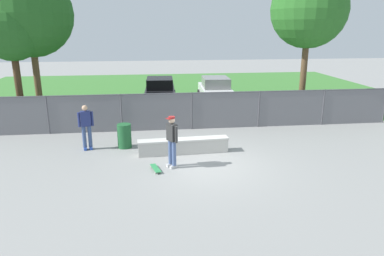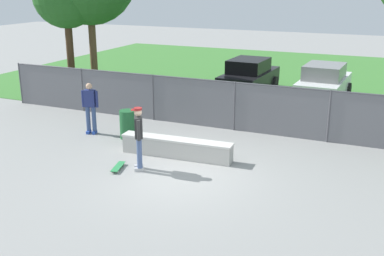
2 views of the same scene
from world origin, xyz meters
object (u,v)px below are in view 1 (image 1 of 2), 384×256
tree_near_right (29,14)px  trash_bin (124,136)px  skateboard (156,168)px  bystander (86,125)px  car_black (160,91)px  tree_near_left (11,31)px  concrete_ledge (183,146)px  skateboarder (172,139)px  tree_mid (309,10)px  car_white (215,90)px

tree_near_right → trash_bin: tree_near_right is taller
trash_bin → tree_near_right: bearing=134.7°
trash_bin → skateboard: bearing=-64.9°
bystander → car_black: bearing=69.1°
tree_near_left → tree_near_right: size_ratio=0.82×
concrete_ledge → skateboard: size_ratio=4.31×
skateboard → car_black: size_ratio=0.19×
skateboarder → trash_bin: size_ratio=1.87×
tree_mid → tree_near_right: bearing=176.5°
car_black → skateboard: bearing=-92.9°
skateboard → tree_mid: tree_mid is taller
car_black → car_white: (3.54, -0.12, 0.00)m
tree_near_left → bystander: 6.37m
concrete_ledge → skateboarder: bearing=-111.3°
skateboarder → trash_bin: (-1.79, 2.34, -0.54)m
car_white → bystander: (-6.75, -8.28, 0.17)m
tree_near_left → car_white: (10.42, 4.49, -3.74)m
tree_mid → car_black: bearing=147.9°
concrete_ledge → tree_mid: 9.78m
concrete_ledge → trash_bin: trash_bin is taller
skateboard → tree_mid: bearing=38.5°
trash_bin → tree_near_left: bearing=144.1°
tree_mid → trash_bin: (-9.10, -3.72, -5.06)m
skateboarder → bystander: 3.97m
concrete_ledge → bystander: bystander is taller
concrete_ledge → tree_mid: bearing=34.8°
concrete_ledge → car_black: car_black is taller
tree_mid → car_white: bearing=130.3°
tree_mid → trash_bin: size_ratio=7.60×
tree_mid → car_black: size_ratio=1.75×
tree_near_left → tree_near_right: (0.64, 0.84, 0.75)m
car_white → car_black: bearing=178.0°
concrete_ledge → tree_near_left: size_ratio=0.59×
tree_mid → concrete_ledge: bearing=-145.2°
car_black → skateboarder: bearing=-89.7°
skateboard → car_white: size_ratio=0.19×
tree_near_right → bystander: 7.02m
car_black → trash_bin: 8.52m
car_white → skateboarder: bearing=-108.3°
skateboard → car_white: bearing=69.2°
tree_mid → car_white: 7.54m
concrete_ledge → skateboarder: 1.63m
car_white → trash_bin: (-5.28, -8.21, -0.35)m
car_white → tree_mid: bearing=-49.7°
tree_mid → bystander: (-10.56, -3.79, -4.54)m
concrete_ledge → tree_near_left: (-7.45, 4.70, 4.27)m
concrete_ledge → tree_mid: tree_mid is taller
tree_near_left → trash_bin: (5.14, -3.71, -4.08)m
tree_near_right → car_black: size_ratio=1.73×
concrete_ledge → skateboard: bearing=-125.5°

